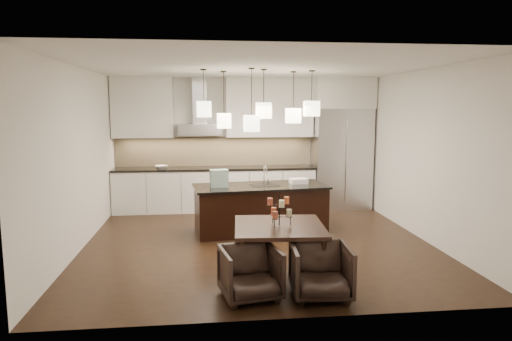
{
  "coord_description": "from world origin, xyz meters",
  "views": [
    {
      "loc": [
        -0.83,
        -7.17,
        2.18
      ],
      "look_at": [
        0.0,
        0.2,
        1.15
      ],
      "focal_mm": 32.0,
      "sensor_mm": 36.0,
      "label": 1
    }
  ],
  "objects": [
    {
      "name": "pendant_d",
      "position": [
        0.72,
        0.79,
        2.03
      ],
      "size": [
        0.24,
        0.24,
        0.26
      ],
      "primitive_type": "cube",
      "color": "#FFF6CB",
      "rests_on": "ceiling"
    },
    {
      "name": "ceiling",
      "position": [
        0.0,
        0.0,
        2.81
      ],
      "size": [
        5.5,
        5.5,
        0.02
      ],
      "primitive_type": "cube",
      "color": "white",
      "rests_on": "wall_back"
    },
    {
      "name": "wall_left",
      "position": [
        -2.76,
        0.0,
        1.4
      ],
      "size": [
        0.02,
        5.5,
        2.8
      ],
      "primitive_type": "cube",
      "color": "silver",
      "rests_on": "ground"
    },
    {
      "name": "pendant_c",
      "position": [
        0.15,
        0.36,
        2.13
      ],
      "size": [
        0.24,
        0.24,
        0.26
      ],
      "primitive_type": "cube",
      "color": "#FFF6CB",
      "rests_on": "ceiling"
    },
    {
      "name": "floor",
      "position": [
        0.0,
        0.0,
        -0.01
      ],
      "size": [
        5.5,
        5.5,
        0.02
      ],
      "primitive_type": "cube",
      "color": "black",
      "rests_on": "ground"
    },
    {
      "name": "backsplash",
      "position": [
        -0.62,
        2.73,
        1.24
      ],
      "size": [
        4.21,
        0.02,
        0.63
      ],
      "primitive_type": "cube",
      "color": "tan",
      "rests_on": "countertop"
    },
    {
      "name": "hood_canopy",
      "position": [
        -0.93,
        2.48,
        1.72
      ],
      "size": [
        0.9,
        0.52,
        0.24
      ],
      "primitive_type": "cube",
      "color": "#B7B7BA",
      "rests_on": "wall_back"
    },
    {
      "name": "pendant_b",
      "position": [
        -0.49,
        0.84,
        1.95
      ],
      "size": [
        0.24,
        0.24,
        0.26
      ],
      "primitive_type": "cube",
      "color": "#FFF6CB",
      "rests_on": "ceiling"
    },
    {
      "name": "pendant_f",
      "position": [
        -0.07,
        0.19,
        1.92
      ],
      "size": [
        0.24,
        0.24,
        0.26
      ],
      "primitive_type": "cube",
      "color": "#FFF6CB",
      "rests_on": "ceiling"
    },
    {
      "name": "candle_e",
      "position": [
        -0.01,
        -1.51,
        0.99
      ],
      "size": [
        0.07,
        0.07,
        0.09
      ],
      "primitive_type": "cylinder",
      "rotation": [
        0.0,
        0.0,
        -0.07
      ],
      "color": "#9D442F",
      "rests_on": "candelabra"
    },
    {
      "name": "upper_cab_left",
      "position": [
        -2.1,
        2.57,
        2.17
      ],
      "size": [
        1.25,
        0.35,
        1.25
      ],
      "primitive_type": "cube",
      "color": "silver",
      "rests_on": "wall_back"
    },
    {
      "name": "candle_d",
      "position": [
        0.21,
        -1.47,
        0.99
      ],
      "size": [
        0.07,
        0.07,
        0.09
      ],
      "primitive_type": "cylinder",
      "rotation": [
        0.0,
        0.0,
        -0.07
      ],
      "color": "#CA5229",
      "rests_on": "candelabra"
    },
    {
      "name": "wall_right",
      "position": [
        2.76,
        0.0,
        1.4
      ],
      "size": [
        0.02,
        5.5,
        2.8
      ],
      "primitive_type": "cube",
      "color": "silver",
      "rests_on": "ground"
    },
    {
      "name": "countertop",
      "position": [
        -0.62,
        2.43,
        0.9
      ],
      "size": [
        4.21,
        0.66,
        0.04
      ],
      "primitive_type": "cube",
      "color": "black",
      "rests_on": "lower_cabinets"
    },
    {
      "name": "refrigerator",
      "position": [
        2.1,
        2.38,
        1.07
      ],
      "size": [
        1.2,
        0.72,
        2.15
      ],
      "primitive_type": "cube",
      "color": "#B7B7BA",
      "rests_on": "floor"
    },
    {
      "name": "food_container",
      "position": [
        0.83,
        0.77,
        0.87
      ],
      "size": [
        0.33,
        0.25,
        0.09
      ],
      "primitive_type": "cube",
      "rotation": [
        0.0,
        0.0,
        0.12
      ],
      "color": "silver",
      "rests_on": "island_top"
    },
    {
      "name": "candelabra",
      "position": [
        0.1,
        -1.54,
        0.88
      ],
      "size": [
        0.35,
        0.35,
        0.4
      ],
      "primitive_type": null,
      "rotation": [
        0.0,
        0.0,
        -0.07
      ],
      "color": "black",
      "rests_on": "dining_table"
    },
    {
      "name": "faucet",
      "position": [
        0.21,
        0.75,
        0.99
      ],
      "size": [
        0.11,
        0.22,
        0.34
      ],
      "primitive_type": null,
      "rotation": [
        0.0,
        0.0,
        0.12
      ],
      "color": "silver",
      "rests_on": "island_top"
    },
    {
      "name": "armchair_right",
      "position": [
        0.47,
        -2.25,
        0.31
      ],
      "size": [
        0.71,
        0.72,
        0.62
      ],
      "primitive_type": "imported",
      "rotation": [
        0.0,
        0.0,
        -0.06
      ],
      "color": "black",
      "rests_on": "floor"
    },
    {
      "name": "upper_cab_right",
      "position": [
        0.55,
        2.57,
        2.17
      ],
      "size": [
        1.85,
        0.35,
        1.25
      ],
      "primitive_type": "cube",
      "color": "silver",
      "rests_on": "wall_back"
    },
    {
      "name": "armchair_left",
      "position": [
        -0.33,
        -2.19,
        0.3
      ],
      "size": [
        0.75,
        0.77,
        0.6
      ],
      "primitive_type": "imported",
      "rotation": [
        0.0,
        0.0,
        0.18
      ],
      "color": "black",
      "rests_on": "floor"
    },
    {
      "name": "lower_cabinets",
      "position": [
        -0.62,
        2.43,
        0.44
      ],
      "size": [
        4.21,
        0.62,
        0.88
      ],
      "primitive_type": "cube",
      "color": "silver",
      "rests_on": "floor"
    },
    {
      "name": "candle_a",
      "position": [
        0.23,
        -1.55,
        0.84
      ],
      "size": [
        0.07,
        0.07,
        0.09
      ],
      "primitive_type": "cylinder",
      "rotation": [
        0.0,
        0.0,
        -0.07
      ],
      "color": "beige",
      "rests_on": "candelabra"
    },
    {
      "name": "tote_bag",
      "position": [
        -0.6,
        0.54,
        0.98
      ],
      "size": [
        0.32,
        0.2,
        0.3
      ],
      "primitive_type": "cube",
      "rotation": [
        0.0,
        0.0,
        0.12
      ],
      "color": "#276049",
      "rests_on": "island_top"
    },
    {
      "name": "candle_b",
      "position": [
        0.05,
        -1.43,
        0.84
      ],
      "size": [
        0.07,
        0.07,
        0.09
      ],
      "primitive_type": "cylinder",
      "rotation": [
        0.0,
        0.0,
        -0.07
      ],
      "color": "#CA5229",
      "rests_on": "candelabra"
    },
    {
      "name": "pendant_e",
      "position": [
        0.99,
        0.55,
        2.16
      ],
      "size": [
        0.24,
        0.24,
        0.26
      ],
      "primitive_type": "cube",
      "color": "#FFF6CB",
      "rests_on": "ceiling"
    },
    {
      "name": "hood_chimney",
      "position": [
        -0.93,
        2.59,
        2.32
      ],
      "size": [
        0.3,
        0.28,
        0.96
      ],
      "primitive_type": "cube",
      "color": "#B7B7BA",
      "rests_on": "hood_canopy"
    },
    {
      "name": "pendant_a",
      "position": [
        -0.83,
        0.48,
        2.15
      ],
      "size": [
        0.24,
        0.24,
        0.26
      ],
      "primitive_type": "cube",
      "color": "#FFF6CB",
      "rests_on": "ceiling"
    },
    {
      "name": "island_top",
      "position": [
        0.13,
        0.65,
        0.81
      ],
      "size": [
        2.41,
        1.23,
        0.04
      ],
      "primitive_type": "cube",
      "rotation": [
        0.0,
        0.0,
        0.12
      ],
      "color": "black",
      "rests_on": "island_body"
    },
    {
      "name": "island_body",
      "position": [
        0.13,
        0.65,
        0.39
      ],
      "size": [
        2.33,
        1.15,
        0.79
      ],
      "primitive_type": "cube",
      "rotation": [
        0.0,
        0.0,
        0.12
      ],
      "color": "black",
      "rests_on": "floor"
    },
    {
      "name": "wall_front",
      "position": [
        0.0,
        -2.76,
        1.4
      ],
      "size": [
        5.5,
        0.02,
        2.8
      ],
      "primitive_type": "cube",
      "color": "silver",
      "rests_on": "ground"
    },
    {
      "name": "dining_table",
      "position": [
        0.1,
        -1.54,
        0.34
      ],
      "size": [
        1.21,
        1.21,
        0.68
      ],
      "primitive_type": null,
      "rotation": [
        0.0,
        0.0,
        -0.07
      ],
      "color": "black",
      "rests_on": "floor"
    },
    {
      "name": "candle_f",
      "position": [
        0.11,
        -1.66,
        0.99
      ],
      "size": [
        0.07,
        0.07,
        0.09
      ],
      "primitive_type": "cylinder",
      "rotation": [
        0.0,
        0.0,
        -0.07
      ],
      "color": "beige",
      "rests_on": "candelabra"
    },
    {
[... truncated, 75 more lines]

